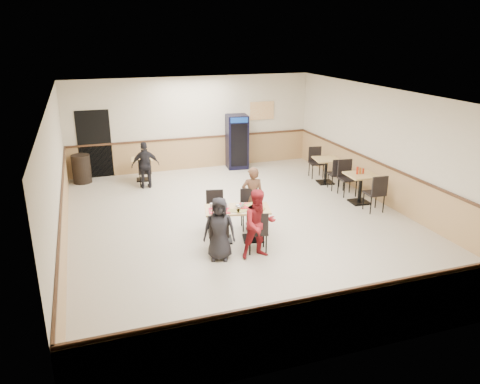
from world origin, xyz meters
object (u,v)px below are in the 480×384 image
object	(u,v)px
diner_woman_right	(259,224)
side_table_far	(326,167)
trash_bin	(82,169)
side_table_near	(361,184)
pepsi_cooler	(237,142)
back_table	(142,166)
diner_man_opposite	(253,196)
lone_diner	(146,165)
diner_woman_left	(219,229)
main_table	(237,219)

from	to	relation	value
diner_woman_right	side_table_far	bearing A→B (deg)	45.67
side_table_far	trash_bin	xyz separation A→B (m)	(-6.93, 2.41, -0.08)
side_table_near	trash_bin	size ratio (longest dim) A/B	0.93
side_table_near	pepsi_cooler	bearing A→B (deg)	115.30
diner_woman_right	side_table_near	xyz separation A→B (m)	(3.67, 2.08, -0.19)
side_table_far	trash_bin	world-z (taller)	trash_bin
side_table_far	back_table	xyz separation A→B (m)	(-5.16, 2.06, -0.05)
side_table_far	back_table	distance (m)	5.56
diner_man_opposite	lone_diner	world-z (taller)	diner_man_opposite
pepsi_cooler	diner_woman_left	bearing A→B (deg)	-105.25
diner_man_opposite	pepsi_cooler	bearing A→B (deg)	-88.90
diner_woman_left	side_table_near	xyz separation A→B (m)	(4.45, 1.90, -0.12)
side_table_far	back_table	size ratio (longest dim) A/B	1.16
diner_woman_left	trash_bin	size ratio (longest dim) A/B	1.52
back_table	pepsi_cooler	bearing A→B (deg)	7.05
main_table	diner_man_opposite	xyz separation A→B (m)	(0.62, 0.72, 0.21)
diner_man_opposite	trash_bin	size ratio (longest dim) A/B	1.64
side_table_near	side_table_far	size ratio (longest dim) A/B	0.97
main_table	trash_bin	world-z (taller)	trash_bin
trash_bin	diner_woman_right	bearing A→B (deg)	-62.46
pepsi_cooler	diner_woman_right	bearing A→B (deg)	-98.40
side_table_near	lone_diner	bearing A→B (deg)	149.14
pepsi_cooler	back_table	bearing A→B (deg)	-166.70
lone_diner	side_table_far	xyz separation A→B (m)	(5.16, -1.29, -0.18)
diner_man_opposite	side_table_near	size ratio (longest dim) A/B	1.78
diner_woman_left	pepsi_cooler	bearing A→B (deg)	89.34
main_table	back_table	distance (m)	5.23
pepsi_cooler	lone_diner	bearing A→B (deg)	-153.64
diner_woman_left	trash_bin	bearing A→B (deg)	133.14
pepsi_cooler	diner_man_opposite	bearing A→B (deg)	-97.94
diner_woman_right	diner_man_opposite	xyz separation A→B (m)	(0.46, 1.62, -0.01)
diner_woman_right	diner_man_opposite	distance (m)	1.68
back_table	main_table	bearing A→B (deg)	-74.89
main_table	side_table_far	distance (m)	4.84
main_table	diner_woman_left	bearing A→B (deg)	-117.90
diner_woman_right	trash_bin	distance (m)	7.11
main_table	pepsi_cooler	world-z (taller)	pepsi_cooler
side_table_far	diner_man_opposite	bearing A→B (deg)	-144.47
trash_bin	pepsi_cooler	bearing A→B (deg)	0.50
side_table_far	trash_bin	bearing A→B (deg)	160.85
diner_woman_right	lone_diner	size ratio (longest dim) A/B	1.05
diner_woman_right	back_table	bearing A→B (deg)	103.13
diner_woman_left	lone_diner	distance (m)	5.06
diner_woman_left	lone_diner	bearing A→B (deg)	119.32
lone_diner	trash_bin	world-z (taller)	lone_diner
lone_diner	side_table_far	size ratio (longest dim) A/B	1.67
side_table_far	pepsi_cooler	xyz separation A→B (m)	(-1.99, 2.45, 0.38)
back_table	trash_bin	bearing A→B (deg)	168.79
back_table	pepsi_cooler	size ratio (longest dim) A/B	0.40
trash_bin	diner_woman_left	bearing A→B (deg)	-67.70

